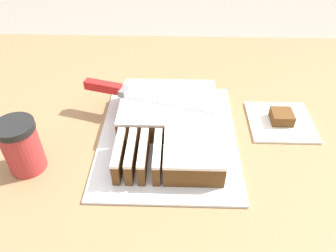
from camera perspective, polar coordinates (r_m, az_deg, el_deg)
countertop at (r=1.12m, az=-1.02°, el=-19.58°), size 1.40×1.10×0.90m
cake_board at (r=0.77m, az=-0.00°, el=-1.75°), size 0.31×0.39×0.01m
cake at (r=0.75m, az=0.48°, el=0.42°), size 0.23×0.31×0.06m
knife at (r=0.80m, az=-7.95°, el=6.07°), size 0.32×0.11×0.02m
coffee_cup at (r=0.72m, az=-24.14°, el=-3.24°), size 0.08×0.08×0.12m
paper_napkin at (r=0.85m, az=18.97°, el=0.72°), size 0.15×0.15×0.01m
brownie at (r=0.84m, az=19.20°, el=1.55°), size 0.05×0.05×0.03m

